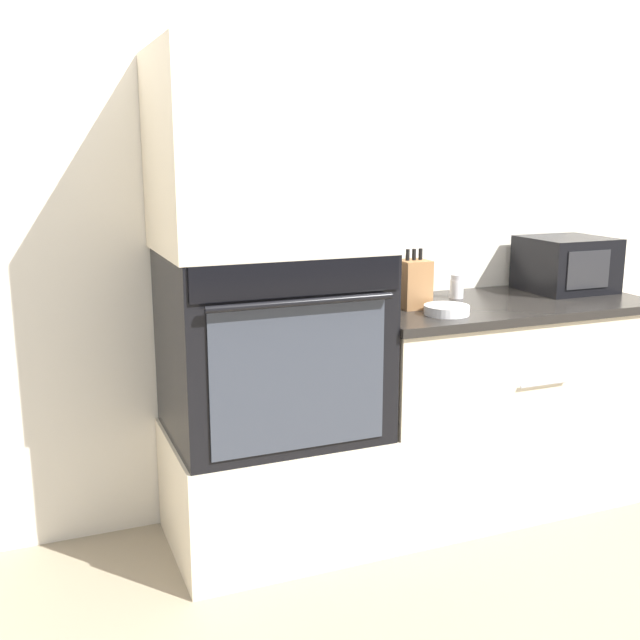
{
  "coord_description": "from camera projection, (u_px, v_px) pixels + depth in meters",
  "views": [
    {
      "loc": [
        -1.25,
        -2.27,
        1.49
      ],
      "look_at": [
        -0.24,
        0.21,
        0.9
      ],
      "focal_mm": 42.0,
      "sensor_mm": 36.0,
      "label": 1
    }
  ],
  "objects": [
    {
      "name": "knife_block",
      "position": [
        413.0,
        284.0,
        2.98
      ],
      "size": [
        0.12,
        0.12,
        0.24
      ],
      "color": "olive",
      "rests_on": "counter_unit"
    },
    {
      "name": "microwave",
      "position": [
        566.0,
        264.0,
        3.36
      ],
      "size": [
        0.36,
        0.34,
        0.24
      ],
      "color": "black",
      "rests_on": "counter_unit"
    },
    {
      "name": "wall_back",
      "position": [
        334.0,
        213.0,
        3.13
      ],
      "size": [
        8.0,
        0.05,
        2.5
      ],
      "color": "silver",
      "rests_on": "ground_plane"
    },
    {
      "name": "bowl",
      "position": [
        447.0,
        310.0,
        2.87
      ],
      "size": [
        0.18,
        0.18,
        0.04
      ],
      "color": "white",
      "rests_on": "counter_unit"
    },
    {
      "name": "condiment_jar_near",
      "position": [
        457.0,
        287.0,
        3.2
      ],
      "size": [
        0.06,
        0.06,
        0.1
      ],
      "color": "silver",
      "rests_on": "counter_unit"
    },
    {
      "name": "counter_unit",
      "position": [
        495.0,
        401.0,
        3.24
      ],
      "size": [
        1.26,
        0.63,
        0.89
      ],
      "color": "beige",
      "rests_on": "ground_plane"
    },
    {
      "name": "wall_oven",
      "position": [
        272.0,
        343.0,
        2.78
      ],
      "size": [
        0.77,
        0.64,
        0.69
      ],
      "color": "black",
      "rests_on": "oven_cabinet_base"
    },
    {
      "name": "oven_cabinet_upper",
      "position": [
        269.0,
        152.0,
        2.64
      ],
      "size": [
        0.79,
        0.6,
        0.7
      ],
      "color": "beige",
      "rests_on": "wall_oven"
    },
    {
      "name": "condiment_jar_mid",
      "position": [
        425.0,
        289.0,
        3.24
      ],
      "size": [
        0.04,
        0.04,
        0.06
      ],
      "color": "silver",
      "rests_on": "counter_unit"
    },
    {
      "name": "ground_plane",
      "position": [
        398.0,
        556.0,
        2.84
      ],
      "size": [
        12.0,
        12.0,
        0.0
      ],
      "primitive_type": "plane",
      "color": "gray"
    },
    {
      "name": "condiment_jar_far",
      "position": [
        395.0,
        292.0,
        3.13
      ],
      "size": [
        0.04,
        0.04,
        0.08
      ],
      "color": "#427047",
      "rests_on": "counter_unit"
    },
    {
      "name": "oven_cabinet_base",
      "position": [
        273.0,
        486.0,
        2.91
      ],
      "size": [
        0.79,
        0.6,
        0.46
      ],
      "color": "beige",
      "rests_on": "ground_plane"
    }
  ]
}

